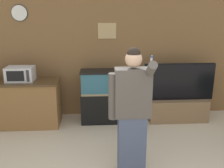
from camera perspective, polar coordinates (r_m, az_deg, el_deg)
wall_back_paneled at (r=5.24m, az=-1.53°, el=6.69°), size 10.00×0.08×2.60m
counter_island at (r=5.20m, az=-21.22°, el=-4.18°), size 1.72×0.61×0.90m
microwave at (r=5.02m, az=-20.22°, el=2.18°), size 0.50×0.35×0.27m
aquarium_on_stand at (r=5.02m, az=-1.75°, el=-2.80°), size 0.94×0.44×1.06m
tv_on_stand at (r=5.28m, az=14.79°, el=-4.41°), size 1.42×0.40×1.20m
person_standing at (r=3.27m, az=4.52°, el=-6.32°), size 0.55×0.42×1.75m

